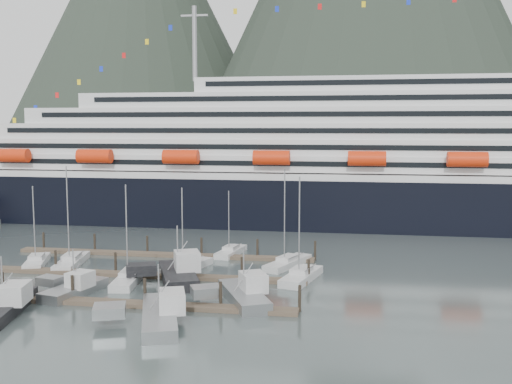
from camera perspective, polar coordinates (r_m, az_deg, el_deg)
ground at (r=80.36m, az=-9.01°, el=-8.60°), size 1600.00×1600.00×0.00m
cruise_ship at (r=128.95m, az=11.71°, el=2.39°), size 210.00×30.40×50.30m
dock_near at (r=73.13m, az=-15.23°, el=-10.01°), size 48.18×2.28×3.20m
dock_mid at (r=84.69m, az=-11.54°, el=-7.67°), size 48.18×2.28×3.20m
dock_far at (r=96.62m, az=-8.78°, el=-5.87°), size 48.18×2.28×3.20m
sailboat_a at (r=95.27m, az=-20.15°, el=-6.30°), size 5.56×9.41×12.34m
sailboat_b at (r=93.44m, az=-17.16°, el=-6.42°), size 4.81×11.16×15.32m
sailboat_c at (r=87.03m, az=-6.61°, el=-7.12°), size 5.67×10.28×12.46m
sailboat_d at (r=81.98m, az=-11.92°, el=-8.06°), size 4.16×11.71×13.56m
sailboat_f at (r=96.53m, az=-2.41°, el=-5.76°), size 3.85×8.87×10.85m
sailboat_g at (r=88.86m, az=3.04°, el=-6.80°), size 6.44×10.87×14.85m
sailboat_h at (r=81.11m, az=4.34°, el=-8.08°), size 5.31×10.55×14.56m
trawler_a at (r=72.59m, az=-23.04°, el=-9.94°), size 9.81×13.32×7.07m
trawler_b at (r=77.43m, az=-17.00°, el=-8.75°), size 7.91×10.12×6.23m
trawler_c at (r=65.04m, az=-9.34°, el=-11.41°), size 10.66×13.80×6.83m
trawler_d at (r=71.37m, az=-1.29°, el=-9.70°), size 10.26×12.19×7.03m
trawler_e at (r=81.16m, az=-7.56°, el=-7.70°), size 11.10×13.24×8.26m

